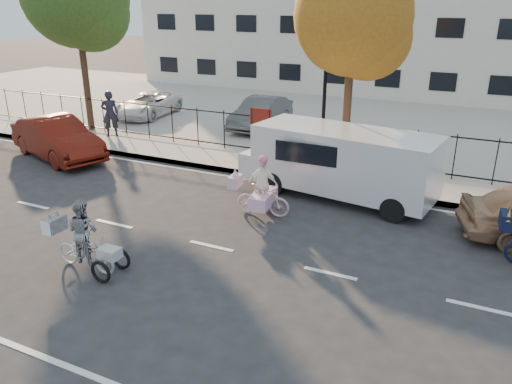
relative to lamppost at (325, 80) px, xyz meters
The scene contains 17 objects.
ground 7.50m from the lamppost, 94.21° to the right, with size 120.00×120.00×0.00m, color #333334.
road_markings 7.49m from the lamppost, 94.21° to the right, with size 60.00×9.52×0.01m, color silver, non-canonical shape.
curb 3.54m from the lamppost, 105.95° to the right, with size 60.00×0.10×0.15m, color #A8A399.
sidewalk 3.16m from the lamppost, 125.54° to the right, with size 60.00×2.20×0.15m, color #A8A399.
parking_lot 8.76m from the lamppost, 93.49° to the left, with size 60.00×15.60×0.15m, color #A8A399.
iron_fence 2.30m from the lamppost, 141.34° to the left, with size 58.00×0.06×1.50m, color black, non-canonical shape.
building 18.21m from the lamppost, 91.57° to the left, with size 34.00×10.00×6.00m, color silver.
lamppost is the anchor object (origin of this frame).
street_sign 2.90m from the lamppost, behind, with size 0.85×0.06×1.80m.
zebra_trike 9.57m from the lamppost, 105.26° to the right, with size 1.91×0.72×1.65m.
unicorn_bike 5.19m from the lamppost, 92.33° to the right, with size 1.74×1.22×1.74m.
white_van 3.30m from the lamppost, 60.00° to the right, with size 6.08×2.72×2.08m.
red_sedan 10.08m from the lamppost, 162.17° to the right, with size 1.62×4.65×1.53m, color #5A130A.
pedestrian 9.57m from the lamppost, behind, with size 0.70×0.46×1.92m, color black.
lot_car_b 11.28m from the lamppost, 159.38° to the left, with size 1.93×4.19×1.16m, color white.
lot_car_c 6.26m from the lamppost, 136.29° to the left, with size 1.44×4.13×1.36m, color #494D50.
tree_mid 2.05m from the lamppost, 34.56° to the left, with size 3.83×3.83×7.02m.
Camera 1 is at (5.63, -9.29, 5.59)m, focal length 35.00 mm.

